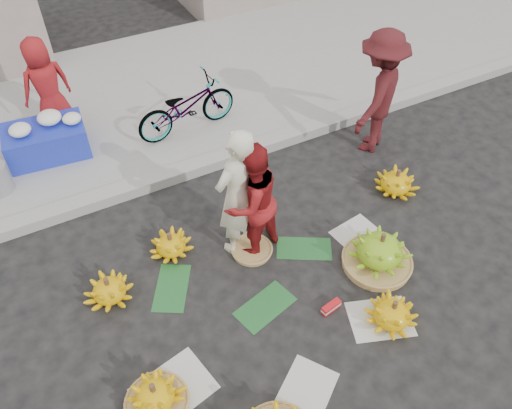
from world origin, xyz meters
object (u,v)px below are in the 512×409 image
vendor_cream (238,194)px  banana_bunch_4 (379,252)px  banana_bunch_0 (155,397)px  bicycle (186,106)px  flower_table (47,139)px

vendor_cream → banana_bunch_4: bearing=123.9°
banana_bunch_0 → bicycle: (1.83, 3.68, 0.35)m
banana_bunch_0 → vendor_cream: 2.19m
banana_bunch_0 → vendor_cream: (1.54, 1.40, 0.66)m
vendor_cream → flower_table: 3.16m
banana_bunch_4 → bicycle: 3.44m
banana_bunch_0 → banana_bunch_4: 2.83m
banana_bunch_0 → vendor_cream: size_ratio=0.34×
vendor_cream → bicycle: bearing=-114.3°
banana_bunch_4 → vendor_cream: vendor_cream is taller
banana_bunch_4 → bicycle: (-0.97, 3.29, 0.29)m
vendor_cream → bicycle: size_ratio=1.09×
flower_table → banana_bunch_0: bearing=-83.3°
vendor_cream → bicycle: 2.32m
bicycle → vendor_cream: bearing=167.0°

